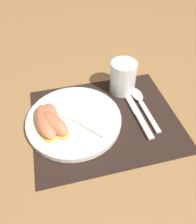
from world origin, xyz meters
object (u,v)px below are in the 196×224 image
object	(u,v)px
juice_glass	(123,79)
knife	(136,110)
citrus_wedge_0	(49,117)
citrus_wedge_1	(46,123)
spoon	(140,100)
citrus_wedge_2	(54,124)
fork	(71,117)
plate	(74,120)

from	to	relation	value
juice_glass	knife	size ratio (longest dim) A/B	0.44
citrus_wedge_0	citrus_wedge_1	distance (m)	0.02
spoon	citrus_wedge_0	distance (m)	0.27
juice_glass	citrus_wedge_1	distance (m)	0.27
knife	spoon	distance (m)	0.05
spoon	citrus_wedge_2	size ratio (longest dim) A/B	1.65
knife	juice_glass	bearing A→B (deg)	95.65
juice_glass	knife	world-z (taller)	juice_glass
citrus_wedge_0	fork	bearing A→B (deg)	-3.78
juice_glass	citrus_wedge_2	xyz separation A→B (m)	(-0.22, -0.12, -0.01)
spoon	citrus_wedge_1	size ratio (longest dim) A/B	1.40
knife	fork	bearing A→B (deg)	178.44
spoon	citrus_wedge_1	xyz separation A→B (m)	(-0.28, -0.05, 0.03)
knife	citrus_wedge_1	bearing A→B (deg)	-177.26
citrus_wedge_1	knife	bearing A→B (deg)	2.74
spoon	citrus_wedge_2	world-z (taller)	citrus_wedge_2
citrus_wedge_0	citrus_wedge_2	world-z (taller)	citrus_wedge_2
knife	spoon	bearing A→B (deg)	53.16
plate	fork	size ratio (longest dim) A/B	1.60
fork	spoon	bearing A→B (deg)	8.27
juice_glass	citrus_wedge_2	size ratio (longest dim) A/B	0.89
fork	citrus_wedge_2	distance (m)	0.06
spoon	fork	xyz separation A→B (m)	(-0.22, -0.03, 0.01)
citrus_wedge_2	spoon	bearing A→B (deg)	12.69
citrus_wedge_0	citrus_wedge_2	bearing A→B (deg)	-71.70
citrus_wedge_1	citrus_wedge_2	bearing A→B (deg)	-27.34
juice_glass	citrus_wedge_0	size ratio (longest dim) A/B	1.05
citrus_wedge_1	citrus_wedge_2	xyz separation A→B (m)	(0.02, -0.01, 0.00)
fork	plate	bearing A→B (deg)	-25.97
knife	citrus_wedge_2	world-z (taller)	citrus_wedge_2
spoon	fork	bearing A→B (deg)	-171.73
spoon	citrus_wedge_2	distance (m)	0.27
plate	citrus_wedge_1	xyz separation A→B (m)	(-0.07, -0.01, 0.02)
fork	citrus_wedge_0	xyz separation A→B (m)	(-0.06, 0.00, 0.01)
knife	citrus_wedge_2	size ratio (longest dim) A/B	2.02
plate	citrus_wedge_1	size ratio (longest dim) A/B	1.96
knife	citrus_wedge_1	world-z (taller)	citrus_wedge_1
plate	knife	bearing A→B (deg)	-0.44
plate	juice_glass	size ratio (longest dim) A/B	2.58
plate	knife	world-z (taller)	plate
juice_glass	fork	distance (m)	0.20
citrus_wedge_0	spoon	bearing A→B (deg)	5.82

